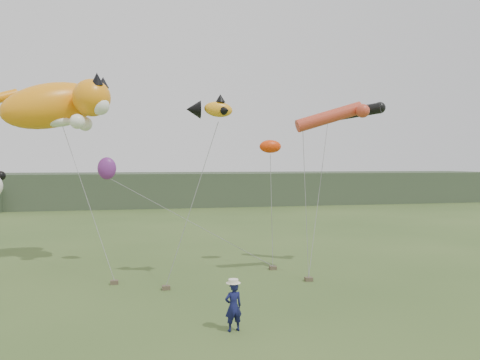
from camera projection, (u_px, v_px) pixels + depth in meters
name	position (u px, v px, depth m)	size (l,w,h in m)	color
ground	(235.00, 321.00, 15.61)	(120.00, 120.00, 0.00)	#385123
headland	(140.00, 190.00, 58.56)	(90.00, 13.00, 4.00)	#2D3D28
festival_attendant	(233.00, 307.00, 14.67)	(0.57, 0.37, 1.56)	#121543
sandbag_anchors	(177.00, 283.00, 20.23)	(13.67, 3.72, 0.17)	brown
cat_kite	(60.00, 105.00, 23.91)	(6.70, 4.14, 3.40)	orange
fish_kite	(209.00, 109.00, 20.24)	(2.03, 1.37, 1.06)	#FFA81F
tube_kites	(345.00, 114.00, 22.10)	(5.07, 3.65, 1.65)	black
misc_kites	(174.00, 159.00, 23.92)	(9.18, 2.74, 2.02)	#E93B0A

